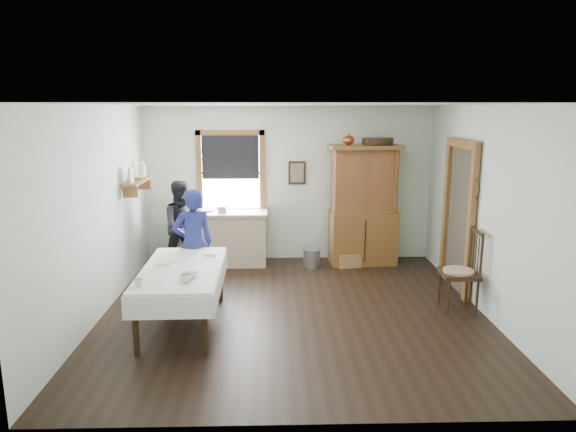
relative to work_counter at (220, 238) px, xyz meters
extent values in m
cube|color=black|center=(1.18, -2.16, -0.46)|extent=(5.00, 5.00, 0.01)
cube|color=silver|center=(1.18, -2.16, 2.23)|extent=(5.00, 5.00, 0.01)
cube|color=silver|center=(1.18, 0.34, 0.89)|extent=(5.00, 0.01, 2.70)
cube|color=silver|center=(1.18, -4.66, 0.89)|extent=(5.00, 0.01, 2.70)
cube|color=silver|center=(-1.32, -2.16, 0.89)|extent=(0.01, 5.00, 2.70)
cube|color=silver|center=(3.68, -2.16, 0.89)|extent=(0.01, 5.00, 2.70)
cube|color=white|center=(0.18, 0.32, 1.09)|extent=(1.00, 0.02, 1.30)
cube|color=brown|center=(0.18, 0.30, 1.78)|extent=(1.18, 0.06, 0.09)
cube|color=brown|center=(0.18, 0.30, 0.39)|extent=(1.18, 0.06, 0.09)
cube|color=brown|center=(-0.37, 0.30, 1.09)|extent=(0.09, 0.06, 1.48)
cube|color=brown|center=(0.72, 0.30, 1.09)|extent=(0.09, 0.06, 1.48)
cube|color=black|center=(0.18, 0.28, 1.36)|extent=(0.98, 0.03, 0.75)
cube|color=#413A2F|center=(3.65, -1.31, 0.59)|extent=(0.03, 0.90, 2.10)
cube|color=brown|center=(3.62, -1.82, 0.59)|extent=(0.08, 0.12, 2.10)
cube|color=brown|center=(3.62, -0.80, 0.59)|extent=(0.08, 0.12, 2.10)
cube|color=brown|center=(3.62, -1.31, 1.70)|extent=(0.08, 1.14, 0.12)
cube|color=brown|center=(-1.19, -0.66, 1.09)|extent=(0.24, 1.00, 0.04)
cube|color=brown|center=(-1.19, -1.06, 0.99)|extent=(0.22, 0.03, 0.18)
cube|color=brown|center=(-1.19, -0.26, 0.99)|extent=(0.22, 0.03, 0.18)
cube|color=#CCAF8E|center=(-1.19, -0.96, 1.22)|extent=(0.03, 0.22, 0.24)
cylinder|color=silver|center=(-1.19, -0.31, 1.22)|extent=(0.12, 0.12, 0.22)
cube|color=#2F1F10|center=(1.33, 0.30, 1.09)|extent=(0.30, 0.04, 0.40)
torus|color=black|center=(3.63, -1.86, 1.26)|extent=(0.01, 0.27, 0.27)
cube|color=#CCAF8E|center=(0.00, 0.00, 0.00)|extent=(1.62, 0.62, 0.93)
cube|color=brown|center=(2.46, -0.02, 0.56)|extent=(1.24, 0.65, 2.05)
cube|color=white|center=(-0.21, -2.54, -0.09)|extent=(1.01, 1.88, 0.75)
cube|color=#2F1F10|center=(3.38, -2.16, 0.09)|extent=(0.54, 0.54, 1.11)
cube|color=gray|center=(1.57, -0.20, -0.31)|extent=(0.32, 0.32, 0.31)
cube|color=tan|center=(2.20, -0.20, -0.35)|extent=(0.42, 0.33, 0.22)
imported|color=navy|center=(-0.21, -1.60, 0.27)|extent=(0.62, 0.52, 1.46)
imported|color=black|center=(-0.56, -0.35, 0.24)|extent=(0.85, 0.79, 1.40)
imported|color=silver|center=(-0.07, -3.10, 0.33)|extent=(0.15, 0.15, 0.10)
imported|color=silver|center=(-0.56, -3.23, 0.33)|extent=(0.10, 0.10, 0.09)
imported|color=silver|center=(-0.05, -2.93, 0.31)|extent=(0.28, 0.28, 0.06)
imported|color=#7A6951|center=(-0.34, -0.01, 0.48)|extent=(0.28, 0.30, 0.02)
imported|color=silver|center=(-0.64, 0.15, 0.49)|extent=(0.20, 0.20, 0.06)
imported|color=silver|center=(-1.19, -0.61, 1.13)|extent=(0.22, 0.22, 0.05)
camera|label=1|loc=(0.93, -8.58, 2.20)|focal=32.00mm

